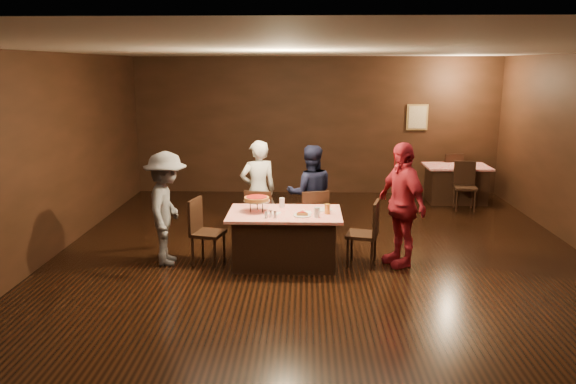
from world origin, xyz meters
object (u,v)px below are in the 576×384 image
object	(u,v)px
chair_far_left	(261,218)
chair_far_right	(312,219)
main_table	(285,238)
glass_amber	(327,209)
diner_white_jacket	(258,191)
diner_grey_knit	(167,208)
glass_back	(282,203)
plate_empty	(323,210)
back_table	(456,184)
chair_back_far	(449,174)
diner_red_shirt	(401,204)
chair_end_right	(362,233)
diner_navy_hoodie	(310,194)
pizza_stand	(257,199)
glass_front_right	(317,212)
chair_end_left	(208,232)
chair_back_near	(465,186)

from	to	relation	value
chair_far_left	chair_far_right	bearing A→B (deg)	-171.37
main_table	glass_amber	size ratio (longest dim) A/B	11.43
main_table	diner_white_jacket	xyz separation A→B (m)	(-0.47, 1.16, 0.44)
main_table	chair_far_left	bearing A→B (deg)	118.07
chair_far_right	glass_amber	bearing A→B (deg)	89.52
chair_far_right	diner_grey_knit	size ratio (longest dim) A/B	0.58
diner_grey_knit	glass_back	size ratio (longest dim) A/B	11.63
main_table	plate_empty	bearing A→B (deg)	15.26
back_table	chair_back_far	bearing A→B (deg)	90.00
chair_back_far	diner_red_shirt	bearing A→B (deg)	55.12
chair_end_right	diner_navy_hoodie	world-z (taller)	diner_navy_hoodie
chair_back_far	diner_red_shirt	world-z (taller)	diner_red_shirt
chair_far_right	pizza_stand	xyz separation A→B (m)	(-0.80, -0.70, 0.48)
plate_empty	glass_front_right	bearing A→B (deg)	-104.04
glass_front_right	diner_navy_hoodie	bearing A→B (deg)	93.30
main_table	plate_empty	world-z (taller)	plate_empty
plate_empty	diner_red_shirt	bearing A→B (deg)	-4.40
chair_far_left	chair_end_left	world-z (taller)	same
back_table	glass_amber	distance (m)	4.92
diner_white_jacket	glass_amber	bearing A→B (deg)	109.58
chair_end_left	glass_back	bearing A→B (deg)	-59.96
chair_end_left	glass_front_right	bearing A→B (deg)	-85.07
chair_back_near	diner_red_shirt	bearing A→B (deg)	-113.26
chair_back_far	plate_empty	distance (m)	5.26
back_table	chair_far_left	bearing A→B (deg)	-140.36
diner_red_shirt	glass_back	size ratio (longest dim) A/B	12.65
diner_grey_knit	diner_white_jacket	bearing A→B (deg)	-50.34
diner_white_jacket	plate_empty	world-z (taller)	diner_white_jacket
chair_back_far	diner_red_shirt	distance (m)	4.83
diner_red_shirt	glass_front_right	xyz separation A→B (m)	(-1.20, -0.32, -0.05)
diner_navy_hoodie	pizza_stand	size ratio (longest dim) A/B	4.15
main_table	diner_grey_knit	xyz separation A→B (m)	(-1.68, 0.01, 0.43)
glass_front_right	glass_back	world-z (taller)	same
chair_end_left	plate_empty	distance (m)	1.68
main_table	diner_white_jacket	world-z (taller)	diner_white_jacket
back_table	glass_back	bearing A→B (deg)	-133.87
chair_end_right	glass_front_right	size ratio (longest dim) A/B	6.79
diner_white_jacket	diner_grey_knit	bearing A→B (deg)	21.66
glass_front_right	glass_amber	world-z (taller)	same
back_table	plate_empty	xyz separation A→B (m)	(-2.89, -3.78, 0.39)
back_table	diner_navy_hoodie	size ratio (longest dim) A/B	0.82
chair_far_right	glass_back	distance (m)	0.73
chair_back_near	diner_white_jacket	distance (m)	4.44
diner_grey_knit	glass_amber	xyz separation A→B (m)	(2.28, -0.06, 0.03)
diner_grey_knit	pizza_stand	xyz separation A→B (m)	(1.28, 0.04, 0.14)
chair_end_left	glass_amber	xyz separation A→B (m)	(1.70, -0.05, 0.37)
diner_white_jacket	glass_front_right	xyz separation A→B (m)	(0.92, -1.41, 0.02)
glass_amber	chair_back_near	bearing A→B (deg)	49.12
glass_back	diner_red_shirt	bearing A→B (deg)	-7.86
chair_far_right	diner_grey_knit	world-z (taller)	diner_grey_knit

